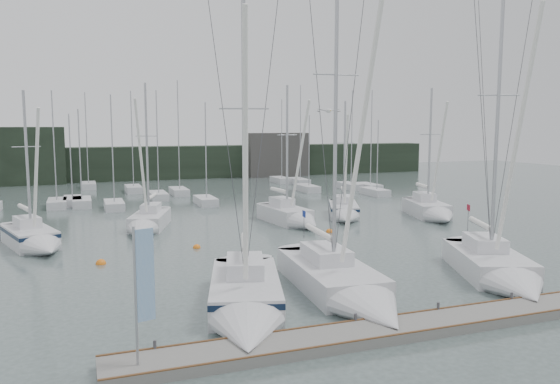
{
  "coord_description": "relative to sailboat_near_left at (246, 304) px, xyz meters",
  "views": [
    {
      "loc": [
        -12.25,
        -22.95,
        8.28
      ],
      "look_at": [
        -1.92,
        5.0,
        4.61
      ],
      "focal_mm": 35.0,
      "sensor_mm": 36.0,
      "label": 1
    }
  ],
  "objects": [
    {
      "name": "sailboat_mid_d",
      "position": [
        15.53,
        21.21,
        -0.07
      ],
      "size": [
        5.48,
        8.4,
        11.2
      ],
      "rotation": [
        0.0,
        0.0,
        -0.41
      ],
      "color": "silver",
      "rests_on": "ground"
    },
    {
      "name": "buoy_c",
      "position": [
        -5.5,
        11.89,
        -0.64
      ],
      "size": [
        0.61,
        0.61,
        0.61
      ],
      "primitive_type": "sphere",
      "color": "orange",
      "rests_on": "ground"
    },
    {
      "name": "sailboat_mid_c",
      "position": [
        10.09,
        19.93,
        -0.02
      ],
      "size": [
        3.58,
        8.23,
        12.36
      ],
      "rotation": [
        0.0,
        0.0,
        0.13
      ],
      "color": "silver",
      "rests_on": "ground"
    },
    {
      "name": "mast_forest",
      "position": [
        3.58,
        40.89,
        -0.17
      ],
      "size": [
        53.81,
        23.98,
        13.85
      ],
      "color": "silver",
      "rests_on": "ground"
    },
    {
      "name": "sailboat_near_left",
      "position": [
        0.0,
        0.0,
        0.0
      ],
      "size": [
        5.8,
        10.81,
        15.2
      ],
      "rotation": [
        0.0,
        0.0,
        -0.28
      ],
      "color": "silver",
      "rests_on": "ground"
    },
    {
      "name": "far_building_left",
      "position": [
        -14.23,
        61.21,
        3.36
      ],
      "size": [
        12.0,
        3.0,
        8.0
      ],
      "primitive_type": "cube",
      "color": "black",
      "rests_on": "ground"
    },
    {
      "name": "far_building_right",
      "position": [
        23.77,
        61.21,
        2.86
      ],
      "size": [
        10.0,
        3.0,
        7.0
      ],
      "primitive_type": "cube",
      "color": "#413E3C",
      "rests_on": "ground"
    },
    {
      "name": "sailboat_mid_b",
      "position": [
        -1.72,
        21.48,
        -0.07
      ],
      "size": [
        4.87,
        8.49,
        12.34
      ],
      "rotation": [
        0.0,
        0.0,
        -0.32
      ],
      "color": "silver",
      "rests_on": "ground"
    },
    {
      "name": "sailboat_mid_a",
      "position": [
        -9.44,
        17.51,
        -0.02
      ],
      "size": [
        4.89,
        8.27,
        11.39
      ],
      "rotation": [
        0.0,
        0.0,
        0.31
      ],
      "color": "silver",
      "rests_on": "ground"
    },
    {
      "name": "buoy_b",
      "position": [
        11.56,
        15.97,
        -0.64
      ],
      "size": [
        0.55,
        0.55,
        0.55
      ],
      "primitive_type": "sphere",
      "color": "orange",
      "rests_on": "ground"
    },
    {
      "name": "buoy_a",
      "position": [
        0.77,
        14.15,
        -0.64
      ],
      "size": [
        0.52,
        0.52,
        0.52
      ],
      "primitive_type": "sphere",
      "color": "orange",
      "rests_on": "ground"
    },
    {
      "name": "sailboat_mid_e",
      "position": [
        22.82,
        18.43,
        -0.02
      ],
      "size": [
        4.88,
        8.86,
        12.4
      ],
      "rotation": [
        0.0,
        0.0,
        -0.27
      ],
      "color": "silver",
      "rests_on": "ground"
    },
    {
      "name": "far_treeline",
      "position": [
        5.77,
        63.21,
        1.86
      ],
      "size": [
        90.0,
        4.0,
        5.0
      ],
      "primitive_type": "cube",
      "color": "black",
      "rests_on": "ground"
    },
    {
      "name": "sailboat_near_center",
      "position": [
        5.16,
        0.43,
        -0.04
      ],
      "size": [
        4.22,
        12.0,
        18.17
      ],
      "rotation": [
        0.0,
        0.0,
        -0.08
      ],
      "color": "silver",
      "rests_on": "ground"
    },
    {
      "name": "dock_banner",
      "position": [
        -4.72,
        -3.93,
        2.51
      ],
      "size": [
        0.69,
        0.24,
        4.65
      ],
      "rotation": [
        0.0,
        0.0,
        0.28
      ],
      "color": "#A0A2A7",
      "rests_on": "dock"
    },
    {
      "name": "seagull",
      "position": [
        4.39,
        1.23,
        8.3
      ],
      "size": [
        1.04,
        0.46,
        0.21
      ],
      "rotation": [
        0.0,
        0.0,
        0.0
      ],
      "color": "white",
      "rests_on": "ground"
    },
    {
      "name": "ground",
      "position": [
        5.77,
        1.21,
        -0.64
      ],
      "size": [
        160.0,
        160.0,
        0.0
      ],
      "primitive_type": "plane",
      "color": "#465553",
      "rests_on": "ground"
    },
    {
      "name": "sailboat_near_right",
      "position": [
        14.0,
        0.26,
        -0.03
      ],
      "size": [
        6.58,
        10.3,
        16.68
      ],
      "rotation": [
        0.0,
        0.0,
        -0.38
      ],
      "color": "silver",
      "rests_on": "ground"
    },
    {
      "name": "dock",
      "position": [
        5.77,
        -3.79,
        -0.44
      ],
      "size": [
        24.0,
        2.0,
        0.4
      ],
      "primitive_type": "cube",
      "color": "slate",
      "rests_on": "ground"
    }
  ]
}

